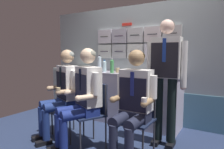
{
  "coord_description": "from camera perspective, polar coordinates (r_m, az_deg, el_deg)",
  "views": [
    {
      "loc": [
        1.45,
        -2.12,
        1.26
      ],
      "look_at": [
        -0.06,
        0.35,
        0.96
      ],
      "focal_mm": 32.12,
      "sensor_mm": 36.0,
      "label": 1
    }
  ],
  "objects": [
    {
      "name": "ground",
      "position": [
        2.87,
        -2.86,
        -20.51
      ],
      "size": [
        4.8,
        4.8,
        0.04
      ],
      "primitive_type": "cube",
      "color": "navy"
    },
    {
      "name": "galley_bulkhead",
      "position": [
        3.79,
        8.7,
        3.07
      ],
      "size": [
        4.2,
        0.14,
        2.15
      ],
      "color": "#96A4A8",
      "rests_on": "ground"
    },
    {
      "name": "galley_counter",
      "position": [
        3.66,
        5.23,
        -6.68
      ],
      "size": [
        1.79,
        0.53,
        0.91
      ],
      "color": "#BDB5C7",
      "rests_on": "ground"
    },
    {
      "name": "service_trolley",
      "position": [
        4.3,
        -11.35,
        -3.99
      ],
      "size": [
        0.4,
        0.65,
        0.98
      ],
      "color": "black",
      "rests_on": "ground"
    },
    {
      "name": "folding_chair_left",
      "position": [
        3.16,
        -11.04,
        -7.37
      ],
      "size": [
        0.53,
        0.53,
        0.86
      ],
      "color": "#2D2D33",
      "rests_on": "ground"
    },
    {
      "name": "crew_member_left",
      "position": [
        3.06,
        -13.82,
        -4.04
      ],
      "size": [
        0.58,
        0.71,
        1.32
      ],
      "color": "black",
      "rests_on": "ground"
    },
    {
      "name": "folding_chair_right",
      "position": [
        2.76,
        -5.23,
        -9.28
      ],
      "size": [
        0.54,
        0.54,
        0.86
      ],
      "color": "#2D2D33",
      "rests_on": "ground"
    },
    {
      "name": "crew_member_right",
      "position": [
        2.64,
        -8.33,
        -5.32
      ],
      "size": [
        0.61,
        0.72,
        1.33
      ],
      "color": "black",
      "rests_on": "ground"
    },
    {
      "name": "folding_chair_by_counter",
      "position": [
        2.56,
        7.53,
        -10.55
      ],
      "size": [
        0.4,
        0.4,
        0.86
      ],
      "color": "#2D2D33",
      "rests_on": "ground"
    },
    {
      "name": "crew_member_by_counter",
      "position": [
        2.37,
        6.02,
        -7.05
      ],
      "size": [
        0.51,
        0.62,
        1.3
      ],
      "color": "black",
      "rests_on": "ground"
    },
    {
      "name": "crew_member_standing",
      "position": [
        2.78,
        15.07,
        0.83
      ],
      "size": [
        0.54,
        0.27,
        1.7
      ],
      "color": "black",
      "rests_on": "ground"
    },
    {
      "name": "water_bottle_blue_cap",
      "position": [
        3.79,
        -2.18,
        2.38
      ],
      "size": [
        0.08,
        0.08,
        0.23
      ],
      "color": "silver",
      "rests_on": "galley_counter"
    },
    {
      "name": "water_bottle_clear",
      "position": [
        3.93,
        -3.58,
        3.14
      ],
      "size": [
        0.07,
        0.07,
        0.32
      ],
      "color": "silver",
      "rests_on": "galley_counter"
    },
    {
      "name": "water_bottle_tall",
      "position": [
        3.59,
        -0.01,
        2.44
      ],
      "size": [
        0.07,
        0.07,
        0.26
      ],
      "color": "#469D55",
      "rests_on": "galley_counter"
    },
    {
      "name": "coffee_cup_white",
      "position": [
        3.76,
        3.61,
        1.16
      ],
      "size": [
        0.07,
        0.07,
        0.06
      ],
      "color": "tan",
      "rests_on": "galley_counter"
    },
    {
      "name": "coffee_cup_spare",
      "position": [
        3.66,
        1.63,
        1.25
      ],
      "size": [
        0.07,
        0.07,
        0.08
      ],
      "color": "tan",
      "rests_on": "galley_counter"
    },
    {
      "name": "paper_cup_tan",
      "position": [
        3.44,
        9.73,
        0.85
      ],
      "size": [
        0.06,
        0.06,
        0.08
      ],
      "color": "tan",
      "rests_on": "galley_counter"
    },
    {
      "name": "snack_banana",
      "position": [
        3.57,
        5.94,
        0.72
      ],
      "size": [
        0.17,
        0.1,
        0.04
      ],
      "color": "yellow",
      "rests_on": "galley_counter"
    }
  ]
}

